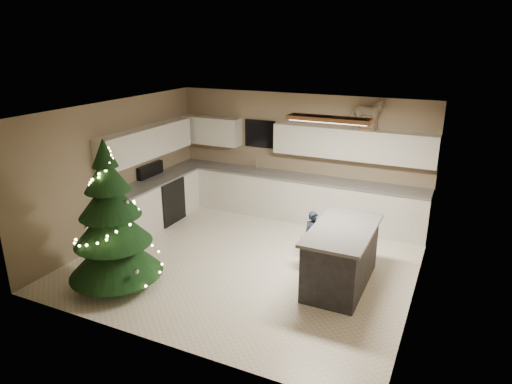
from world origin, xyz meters
TOP-DOWN VIEW (x-y plane):
  - ground_plane at (0.00, 0.00)m, footprint 5.50×5.50m
  - room_shell at (0.02, 0.00)m, footprint 5.52×5.02m
  - cabinetry at (-0.91, 1.65)m, footprint 5.50×3.20m
  - island at (1.66, -0.09)m, footprint 0.90×1.70m
  - bar_stool at (1.05, 0.18)m, footprint 0.30×0.30m
  - christmas_tree at (-1.47, -1.60)m, footprint 1.46×1.41m
  - toddler at (1.00, 0.53)m, footprint 0.38×0.35m
  - rocking_horse at (1.40, 2.33)m, footprint 0.71×0.40m

SIDE VIEW (x-z plane):
  - ground_plane at x=0.00m, z-range 0.00..0.00m
  - bar_stool at x=1.05m, z-range 0.15..0.72m
  - toddler at x=1.00m, z-range 0.00..0.88m
  - island at x=1.66m, z-range 0.00..0.95m
  - cabinetry at x=-0.91m, z-range -0.24..1.76m
  - christmas_tree at x=-1.47m, z-range -0.21..2.13m
  - room_shell at x=0.02m, z-range 0.44..3.05m
  - rocking_horse at x=1.40m, z-range 2.01..2.60m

